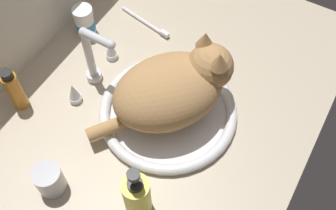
# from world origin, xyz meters

# --- Properties ---
(countertop) EXTENTS (1.04, 0.74, 0.03)m
(countertop) POSITION_xyz_m (0.00, 0.00, 0.01)
(countertop) COLOR #B7A88E
(countertop) RESTS_ON ground
(backsplash_wall) EXTENTS (1.04, 0.02, 0.35)m
(backsplash_wall) POSITION_xyz_m (0.00, 0.38, 0.17)
(backsplash_wall) COLOR silver
(backsplash_wall) RESTS_ON ground
(sink_basin) EXTENTS (0.34, 0.34, 0.03)m
(sink_basin) POSITION_xyz_m (-0.03, -0.03, 0.04)
(sink_basin) COLOR white
(sink_basin) RESTS_ON countertop
(faucet) EXTENTS (0.19, 0.11, 0.18)m
(faucet) POSITION_xyz_m (-0.03, 0.18, 0.10)
(faucet) COLOR silver
(faucet) RESTS_ON countertop
(cat) EXTENTS (0.33, 0.30, 0.18)m
(cat) POSITION_xyz_m (-0.01, -0.04, 0.13)
(cat) COLOR tan
(cat) RESTS_ON sink_basin
(pill_bottle) EXTENTS (0.05, 0.05, 0.09)m
(pill_bottle) POSITION_xyz_m (0.09, 0.30, 0.07)
(pill_bottle) COLOR white
(pill_bottle) RESTS_ON countertop
(soap_pump_bottle) EXTENTS (0.06, 0.06, 0.18)m
(soap_pump_bottle) POSITION_xyz_m (-0.26, -0.09, 0.09)
(soap_pump_bottle) COLOR #E5DB4C
(soap_pump_bottle) RESTS_ON countertop
(amber_bottle) EXTENTS (0.04, 0.04, 0.13)m
(amber_bottle) POSITION_xyz_m (-0.18, 0.30, 0.09)
(amber_bottle) COLOR #C67A23
(amber_bottle) RESTS_ON countertop
(metal_jar) EXTENTS (0.06, 0.06, 0.07)m
(metal_jar) POSITION_xyz_m (-0.32, 0.09, 0.07)
(metal_jar) COLOR #B2B5BA
(metal_jar) RESTS_ON countertop
(toothbrush) EXTENTS (0.04, 0.17, 0.02)m
(toothbrush) POSITION_xyz_m (0.20, 0.17, 0.04)
(toothbrush) COLOR silver
(toothbrush) RESTS_ON countertop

